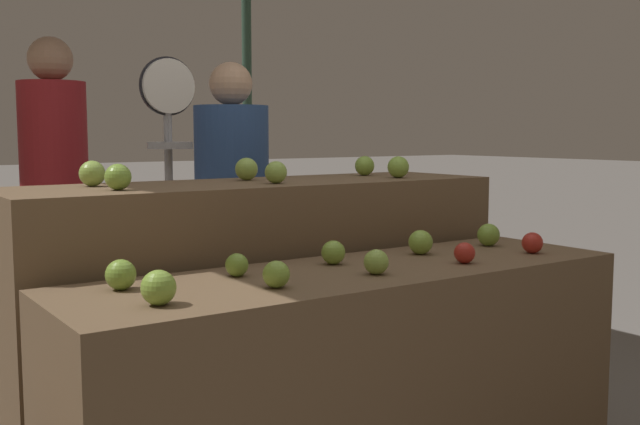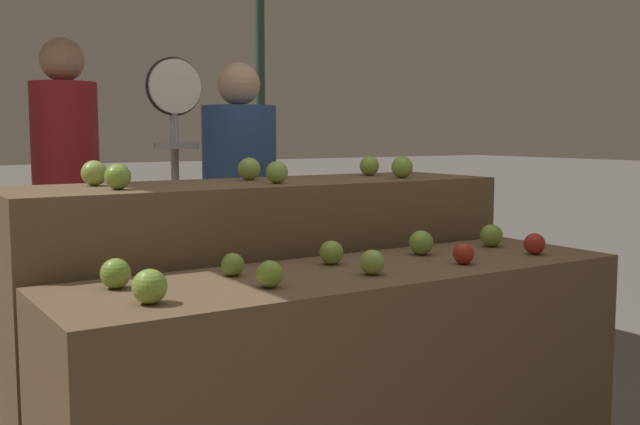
# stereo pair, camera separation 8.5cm
# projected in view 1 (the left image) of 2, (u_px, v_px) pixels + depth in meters

# --- Properties ---
(display_counter_front) EXTENTS (1.90, 0.55, 0.85)m
(display_counter_front) POSITION_uv_depth(u_px,v_px,m) (355.00, 400.00, 2.40)
(display_counter_front) COLOR brown
(display_counter_front) RESTS_ON ground_plane
(display_counter_back) EXTENTS (1.90, 0.55, 1.10)m
(display_counter_back) POSITION_uv_depth(u_px,v_px,m) (261.00, 324.00, 2.88)
(display_counter_back) COLOR brown
(display_counter_back) RESTS_ON ground_plane
(apple_front_0) EXTENTS (0.09, 0.09, 0.09)m
(apple_front_0) POSITION_uv_depth(u_px,v_px,m) (159.00, 288.00, 1.86)
(apple_front_0) COLOR #84AD3D
(apple_front_0) RESTS_ON display_counter_front
(apple_front_1) EXTENTS (0.08, 0.08, 0.08)m
(apple_front_1) POSITION_uv_depth(u_px,v_px,m) (276.00, 274.00, 2.07)
(apple_front_1) COLOR #84AD3D
(apple_front_1) RESTS_ON display_counter_front
(apple_front_2) EXTENTS (0.08, 0.08, 0.08)m
(apple_front_2) POSITION_uv_depth(u_px,v_px,m) (375.00, 262.00, 2.27)
(apple_front_2) COLOR #8EB247
(apple_front_2) RESTS_ON display_counter_front
(apple_front_3) EXTENTS (0.07, 0.07, 0.07)m
(apple_front_3) POSITION_uv_depth(u_px,v_px,m) (465.00, 253.00, 2.46)
(apple_front_3) COLOR #AD281E
(apple_front_3) RESTS_ON display_counter_front
(apple_front_4) EXTENTS (0.08, 0.08, 0.08)m
(apple_front_4) POSITION_uv_depth(u_px,v_px,m) (532.00, 243.00, 2.67)
(apple_front_4) COLOR #AD281E
(apple_front_4) RESTS_ON display_counter_front
(apple_front_5) EXTENTS (0.08, 0.08, 0.08)m
(apple_front_5) POSITION_uv_depth(u_px,v_px,m) (121.00, 275.00, 2.04)
(apple_front_5) COLOR #7AA338
(apple_front_5) RESTS_ON display_counter_front
(apple_front_6) EXTENTS (0.07, 0.07, 0.07)m
(apple_front_6) POSITION_uv_depth(u_px,v_px,m) (237.00, 265.00, 2.23)
(apple_front_6) COLOR #7AA338
(apple_front_6) RESTS_ON display_counter_front
(apple_front_7) EXTENTS (0.08, 0.08, 0.08)m
(apple_front_7) POSITION_uv_depth(u_px,v_px,m) (333.00, 252.00, 2.44)
(apple_front_7) COLOR #84AD3D
(apple_front_7) RESTS_ON display_counter_front
(apple_front_8) EXTENTS (0.09, 0.09, 0.09)m
(apple_front_8) POSITION_uv_depth(u_px,v_px,m) (421.00, 242.00, 2.64)
(apple_front_8) COLOR #84AD3D
(apple_front_8) RESTS_ON display_counter_front
(apple_front_9) EXTENTS (0.09, 0.09, 0.09)m
(apple_front_9) POSITION_uv_depth(u_px,v_px,m) (488.00, 235.00, 2.84)
(apple_front_9) COLOR #7AA338
(apple_front_9) RESTS_ON display_counter_front
(apple_back_0) EXTENTS (0.09, 0.09, 0.09)m
(apple_back_0) POSITION_uv_depth(u_px,v_px,m) (118.00, 177.00, 2.40)
(apple_back_0) COLOR #7AA338
(apple_back_0) RESTS_ON display_counter_back
(apple_back_1) EXTENTS (0.08, 0.08, 0.08)m
(apple_back_1) POSITION_uv_depth(u_px,v_px,m) (275.00, 172.00, 2.72)
(apple_back_1) COLOR #8EB247
(apple_back_1) RESTS_ON display_counter_back
(apple_back_2) EXTENTS (0.09, 0.09, 0.09)m
(apple_back_2) POSITION_uv_depth(u_px,v_px,m) (398.00, 167.00, 3.06)
(apple_back_2) COLOR #84AD3D
(apple_back_2) RESTS_ON display_counter_back
(apple_back_3) EXTENTS (0.09, 0.09, 0.09)m
(apple_back_3) POSITION_uv_depth(u_px,v_px,m) (92.00, 174.00, 2.57)
(apple_back_3) COLOR #8EB247
(apple_back_3) RESTS_ON display_counter_back
(apple_back_4) EXTENTS (0.09, 0.09, 0.09)m
(apple_back_4) POSITION_uv_depth(u_px,v_px,m) (247.00, 169.00, 2.90)
(apple_back_4) COLOR #8EB247
(apple_back_4) RESTS_ON display_counter_back
(apple_back_5) EXTENTS (0.08, 0.08, 0.08)m
(apple_back_5) POSITION_uv_depth(u_px,v_px,m) (365.00, 166.00, 3.23)
(apple_back_5) COLOR #84AD3D
(apple_back_5) RESTS_ON display_counter_back
(produce_scale) EXTENTS (0.26, 0.20, 1.62)m
(produce_scale) POSITION_uv_depth(u_px,v_px,m) (169.00, 159.00, 3.33)
(produce_scale) COLOR #99999E
(produce_scale) RESTS_ON ground_plane
(person_vendor_at_scale) EXTENTS (0.43, 0.43, 1.63)m
(person_vendor_at_scale) POSITION_uv_depth(u_px,v_px,m) (232.00, 202.00, 3.76)
(person_vendor_at_scale) COLOR #2D2D38
(person_vendor_at_scale) RESTS_ON ground_plane
(person_customer_left) EXTENTS (0.43, 0.43, 1.79)m
(person_customer_left) POSITION_uv_depth(u_px,v_px,m) (55.00, 178.00, 4.03)
(person_customer_left) COLOR #2D2D38
(person_customer_left) RESTS_ON ground_plane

